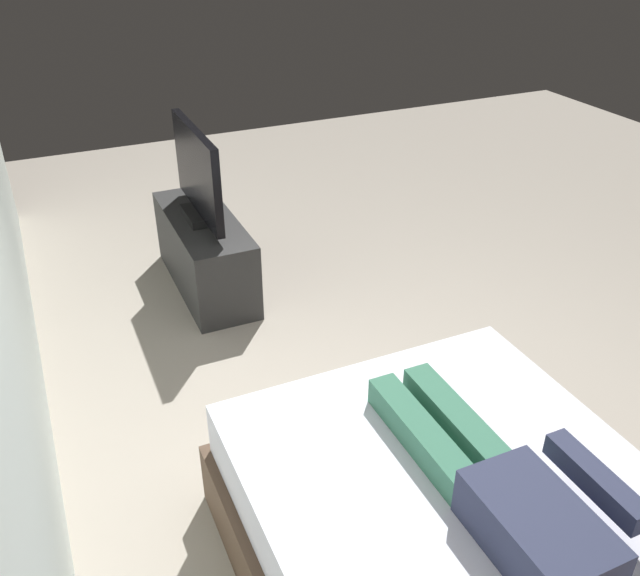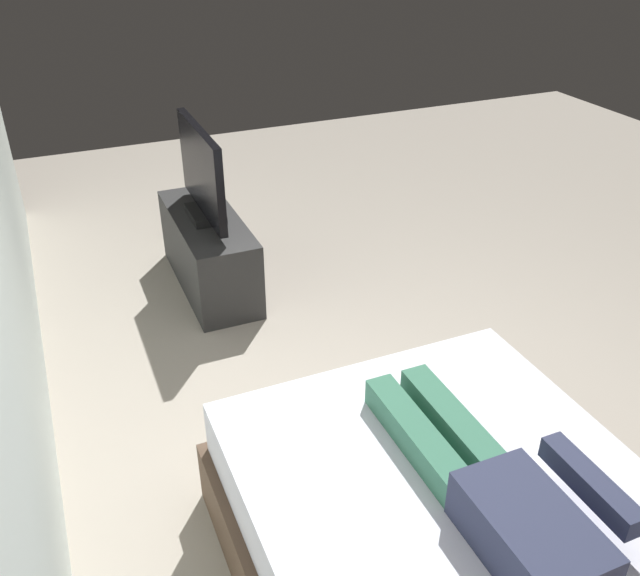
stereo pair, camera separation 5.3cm
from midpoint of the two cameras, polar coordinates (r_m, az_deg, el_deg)
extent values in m
plane|color=#ADA393|center=(3.42, 8.23, -12.39)|extent=(10.00, 10.00, 0.00)
cube|color=white|center=(2.46, 13.85, -21.07)|extent=(1.97, 1.38, 0.24)
cube|color=#2D334C|center=(2.28, 17.09, -18.96)|extent=(0.48, 0.28, 0.18)
cube|color=#387056|center=(2.62, 10.84, -11.05)|extent=(0.60, 0.11, 0.11)
cube|color=#387056|center=(2.55, 7.80, -12.13)|extent=(0.60, 0.11, 0.11)
cube|color=#2D334C|center=(2.43, 21.57, -14.77)|extent=(0.40, 0.08, 0.08)
cube|color=black|center=(2.69, 20.05, -12.70)|extent=(0.15, 0.04, 0.02)
cube|color=#2D2D2D|center=(4.52, -9.98, 2.94)|extent=(1.10, 0.40, 0.50)
cube|color=black|center=(4.40, -10.30, 6.11)|extent=(0.32, 0.20, 0.05)
cube|color=black|center=(4.29, -10.66, 9.70)|extent=(0.88, 0.05, 0.54)
camera|label=1|loc=(0.03, -90.47, -0.28)|focal=38.00mm
camera|label=2|loc=(0.03, 89.53, 0.28)|focal=38.00mm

